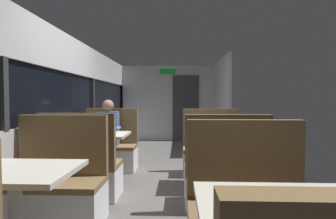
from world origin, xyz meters
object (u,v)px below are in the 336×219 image
bench_mid_window_facing_end (82,173)px  coffee_cup_primary (202,132)px  dining_table_near_window (15,182)px  dining_table_rear_aisle (217,143)px  seated_passenger (109,140)px  bench_rear_aisle_facing_entry (211,154)px  dining_table_mid_window (98,140)px  bench_mid_window_facing_entry (110,151)px  coffee_cup_secondary (107,131)px  bench_rear_aisle_facing_end (225,179)px  bench_near_window_facing_entry (57,191)px

bench_mid_window_facing_end → coffee_cup_primary: bench_mid_window_facing_end is taller
bench_mid_window_facing_end → dining_table_near_window: bearing=-90.0°
dining_table_rear_aisle → seated_passenger: seated_passenger is taller
bench_rear_aisle_facing_entry → coffee_cup_primary: 0.77m
dining_table_mid_window → coffee_cup_primary: (1.58, -0.08, 0.15)m
bench_mid_window_facing_entry → coffee_cup_secondary: size_ratio=12.22×
bench_mid_window_facing_end → coffee_cup_secondary: bench_mid_window_facing_end is taller
dining_table_mid_window → bench_mid_window_facing_entry: 0.77m
dining_table_mid_window → bench_mid_window_facing_end: (0.00, -0.70, -0.31)m
bench_rear_aisle_facing_end → seated_passenger: (-1.79, 1.53, 0.21)m
bench_mid_window_facing_entry → bench_near_window_facing_entry: bearing=-90.0°
coffee_cup_secondary → seated_passenger: bearing=102.9°
dining_table_mid_window → seated_passenger: size_ratio=0.71×
bench_rear_aisle_facing_end → coffee_cup_primary: 0.96m
bench_mid_window_facing_end → coffee_cup_secondary: (0.16, 0.63, 0.46)m
coffee_cup_primary → dining_table_mid_window: bearing=177.2°
bench_mid_window_facing_end → bench_rear_aisle_facing_entry: (1.79, 1.20, 0.00)m
bench_near_window_facing_entry → coffee_cup_primary: (1.58, 1.31, 0.46)m
dining_table_near_window → bench_near_window_facing_entry: bearing=90.0°
dining_table_near_window → bench_rear_aisle_facing_end: size_ratio=0.82×
dining_table_near_window → coffee_cup_secondary: size_ratio=10.00×
bench_near_window_facing_entry → bench_rear_aisle_facing_end: same height
dining_table_near_window → coffee_cup_primary: coffee_cup_primary is taller
bench_rear_aisle_facing_end → seated_passenger: seated_passenger is taller
dining_table_near_window → dining_table_rear_aisle: (1.79, 1.89, 0.00)m
bench_rear_aisle_facing_end → coffee_cup_primary: (-0.21, 0.82, 0.46)m
dining_table_mid_window → bench_mid_window_facing_end: bearing=-90.0°
bench_mid_window_facing_end → seated_passenger: seated_passenger is taller
dining_table_rear_aisle → bench_rear_aisle_facing_end: size_ratio=0.82×
seated_passenger → coffee_cup_secondary: (0.16, -0.70, 0.25)m
bench_mid_window_facing_end → bench_rear_aisle_facing_end: same height
dining_table_near_window → seated_passenger: seated_passenger is taller
bench_rear_aisle_facing_entry → seated_passenger: 1.81m
dining_table_rear_aisle → seated_passenger: size_ratio=0.71×
coffee_cup_primary → coffee_cup_secondary: same height
bench_rear_aisle_facing_end → bench_rear_aisle_facing_entry: same height
bench_near_window_facing_entry → coffee_cup_secondary: size_ratio=12.22×
bench_rear_aisle_facing_entry → coffee_cup_secondary: (-1.63, -0.57, 0.46)m
bench_rear_aisle_facing_end → bench_mid_window_facing_end: bearing=173.6°
bench_rear_aisle_facing_entry → seated_passenger: bearing=175.9°
coffee_cup_secondary → dining_table_near_window: bearing=-94.5°
dining_table_mid_window → seated_passenger: seated_passenger is taller
bench_rear_aisle_facing_entry → dining_table_near_window: bearing=-124.7°
bench_rear_aisle_facing_end → coffee_cup_secondary: bench_rear_aisle_facing_end is taller
bench_mid_window_facing_end → coffee_cup_secondary: bearing=75.8°
dining_table_mid_window → coffee_cup_primary: coffee_cup_primary is taller
dining_table_rear_aisle → bench_rear_aisle_facing_end: 0.77m
bench_mid_window_facing_end → coffee_cup_secondary: 0.79m
dining_table_near_window → bench_near_window_facing_entry: bench_near_window_facing_entry is taller
dining_table_mid_window → dining_table_rear_aisle: (1.79, -0.20, 0.00)m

